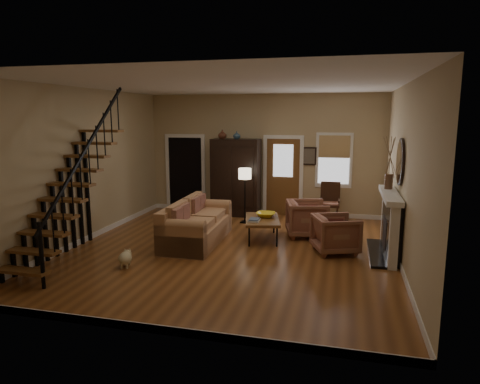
% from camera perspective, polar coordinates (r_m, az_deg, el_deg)
% --- Properties ---
extents(room, '(7.00, 7.33, 3.30)m').
position_cam_1_polar(room, '(10.26, -0.95, 3.37)').
color(room, brown).
rests_on(room, ground).
extents(staircase, '(0.94, 2.80, 3.20)m').
position_cam_1_polar(staircase, '(8.49, -22.19, 1.87)').
color(staircase, brown).
rests_on(staircase, ground).
extents(fireplace, '(0.33, 1.95, 2.30)m').
position_cam_1_polar(fireplace, '(8.85, 19.60, -3.34)').
color(fireplace, black).
rests_on(fireplace, ground).
extents(armoire, '(1.30, 0.60, 2.10)m').
position_cam_1_polar(armoire, '(11.72, -0.55, 1.96)').
color(armoire, black).
rests_on(armoire, ground).
extents(vase_a, '(0.24, 0.24, 0.25)m').
position_cam_1_polar(vase_a, '(11.61, -2.37, 7.70)').
color(vase_a, '#4C2619').
rests_on(vase_a, armoire).
extents(vase_b, '(0.20, 0.20, 0.21)m').
position_cam_1_polar(vase_b, '(11.50, -0.44, 7.59)').
color(vase_b, '#334C60').
rests_on(vase_b, armoire).
extents(sofa, '(1.06, 2.33, 0.86)m').
position_cam_1_polar(sofa, '(9.30, -5.76, -4.13)').
color(sofa, '#AE7A4F').
rests_on(sofa, ground).
extents(coffee_table, '(0.98, 1.38, 0.48)m').
position_cam_1_polar(coffee_table, '(9.53, 2.99, -4.92)').
color(coffee_table, brown).
rests_on(coffee_table, ground).
extents(bowl, '(0.43, 0.43, 0.10)m').
position_cam_1_polar(bowl, '(9.59, 3.47, -3.04)').
color(bowl, yellow).
rests_on(bowl, coffee_table).
extents(books, '(0.23, 0.31, 0.06)m').
position_cam_1_polar(books, '(9.20, 1.91, -3.74)').
color(books, beige).
rests_on(books, coffee_table).
extents(armchair_left, '(1.07, 1.06, 0.76)m').
position_cam_1_polar(armchair_left, '(8.79, 12.63, -5.49)').
color(armchair_left, brown).
rests_on(armchair_left, ground).
extents(armchair_right, '(1.08, 1.06, 0.82)m').
position_cam_1_polar(armchair_right, '(9.85, 8.94, -3.52)').
color(armchair_right, brown).
rests_on(armchair_right, ground).
extents(floor_lamp, '(0.36, 0.36, 1.41)m').
position_cam_1_polar(floor_lamp, '(10.88, 0.65, -0.51)').
color(floor_lamp, black).
rests_on(floor_lamp, ground).
extents(side_chair, '(0.54, 0.54, 1.02)m').
position_cam_1_polar(side_chair, '(11.25, 11.87, -1.39)').
color(side_chair, '#361E11').
rests_on(side_chair, ground).
extents(dog, '(0.34, 0.45, 0.29)m').
position_cam_1_polar(dog, '(8.11, -15.06, -8.67)').
color(dog, beige).
rests_on(dog, ground).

